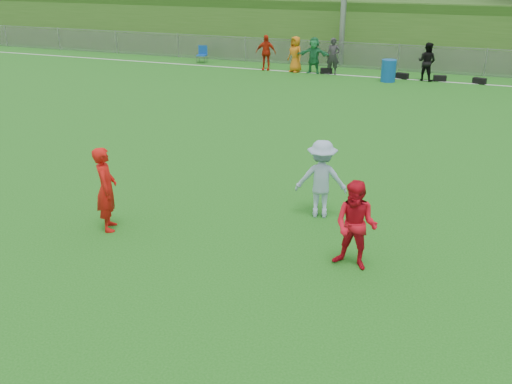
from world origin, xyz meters
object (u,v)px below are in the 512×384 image
at_px(player_red_left, 106,189).
at_px(player_blue, 321,179).
at_px(recycling_bin, 388,71).
at_px(player_red_center, 356,226).

bearing_deg(player_red_left, player_blue, -90.84).
xyz_separation_m(player_blue, recycling_bin, (-0.71, 15.03, -0.36)).
distance_m(player_red_left, recycling_bin, 17.44).
height_order(player_red_left, player_blue, player_red_left).
relative_size(player_red_left, player_blue, 1.03).
xyz_separation_m(player_red_left, player_red_center, (5.00, 0.17, -0.05)).
relative_size(player_blue, recycling_bin, 1.74).
relative_size(player_red_center, player_blue, 0.97).
bearing_deg(player_red_center, player_blue, 128.86).
distance_m(player_red_left, player_red_center, 5.01).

